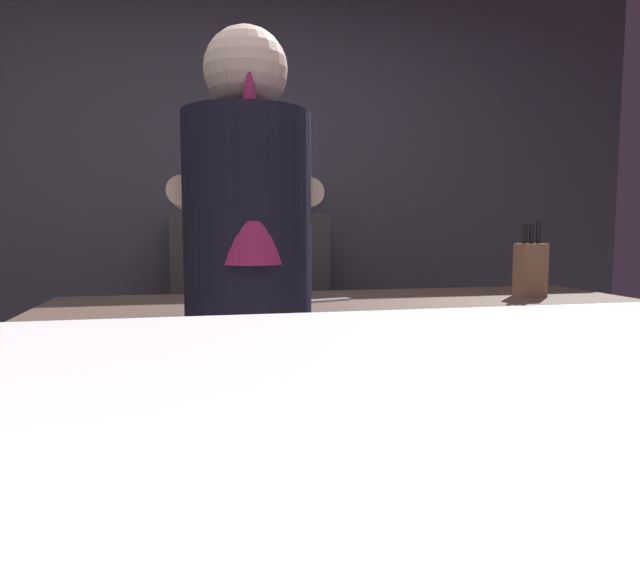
% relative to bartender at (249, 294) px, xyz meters
% --- Properties ---
extents(wall_back, '(5.20, 0.10, 2.70)m').
position_rel_bartender_xyz_m(wall_back, '(0.04, 1.90, 0.39)').
color(wall_back, '#484250').
rests_on(wall_back, ground).
extents(prep_counter, '(2.10, 0.60, 0.88)m').
position_rel_bartender_xyz_m(prep_counter, '(0.39, 0.46, -0.52)').
color(prep_counter, '#4C3932').
rests_on(prep_counter, ground).
extents(back_shelf, '(0.83, 0.36, 1.22)m').
position_rel_bartender_xyz_m(back_shelf, '(0.14, 1.62, -0.35)').
color(back_shelf, '#3B3535').
rests_on(back_shelf, ground).
extents(bartender, '(0.42, 0.51, 1.66)m').
position_rel_bartender_xyz_m(bartender, '(0.00, 0.00, 0.00)').
color(bartender, '#2B2B3B').
rests_on(bartender, ground).
extents(knife_block, '(0.10, 0.08, 0.29)m').
position_rel_bartender_xyz_m(knife_block, '(1.09, 0.40, 0.03)').
color(knife_block, brown).
rests_on(knife_block, prep_counter).
extents(mixing_bowl, '(0.18, 0.18, 0.05)m').
position_rel_bartender_xyz_m(mixing_bowl, '(0.08, 0.41, -0.05)').
color(mixing_bowl, '#CA4D2F').
rests_on(mixing_bowl, prep_counter).
extents(chefs_knife, '(0.24, 0.10, 0.01)m').
position_rel_bartender_xyz_m(chefs_knife, '(0.28, 0.41, -0.08)').
color(chefs_knife, silver).
rests_on(chefs_knife, prep_counter).
extents(bottle_vinegar, '(0.06, 0.06, 0.24)m').
position_rel_bartender_xyz_m(bottle_vinegar, '(0.43, 1.63, 0.35)').
color(bottle_vinegar, '#497C3B').
rests_on(bottle_vinegar, back_shelf).
extents(bottle_olive_oil, '(0.06, 0.06, 0.20)m').
position_rel_bartender_xyz_m(bottle_olive_oil, '(-0.09, 1.70, 0.33)').
color(bottle_olive_oil, '#2D5E9F').
rests_on(bottle_olive_oil, back_shelf).
extents(bottle_soy, '(0.06, 0.06, 0.17)m').
position_rel_bartender_xyz_m(bottle_soy, '(0.18, 1.63, 0.33)').
color(bottle_soy, black).
rests_on(bottle_soy, back_shelf).
extents(bottle_hot_sauce, '(0.06, 0.06, 0.25)m').
position_rel_bartender_xyz_m(bottle_hot_sauce, '(0.47, 1.70, 0.36)').
color(bottle_hot_sauce, black).
rests_on(bottle_hot_sauce, back_shelf).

